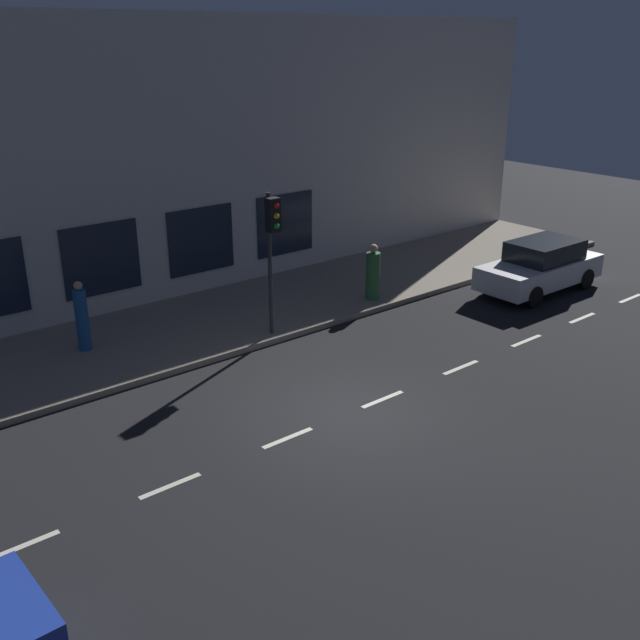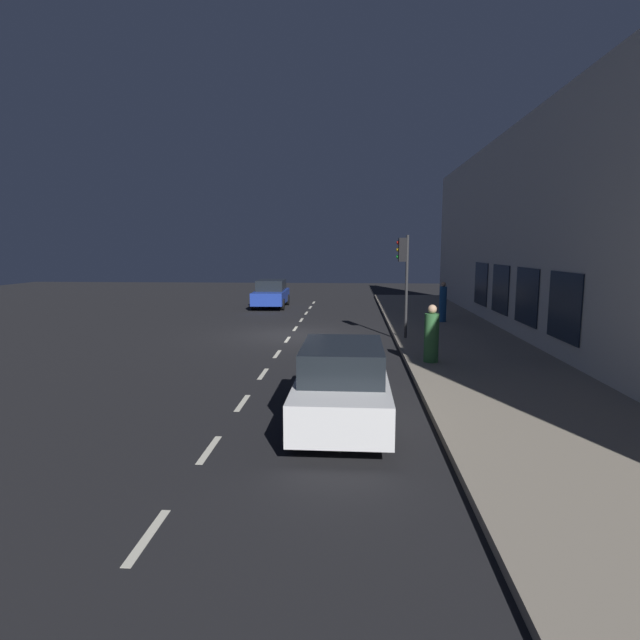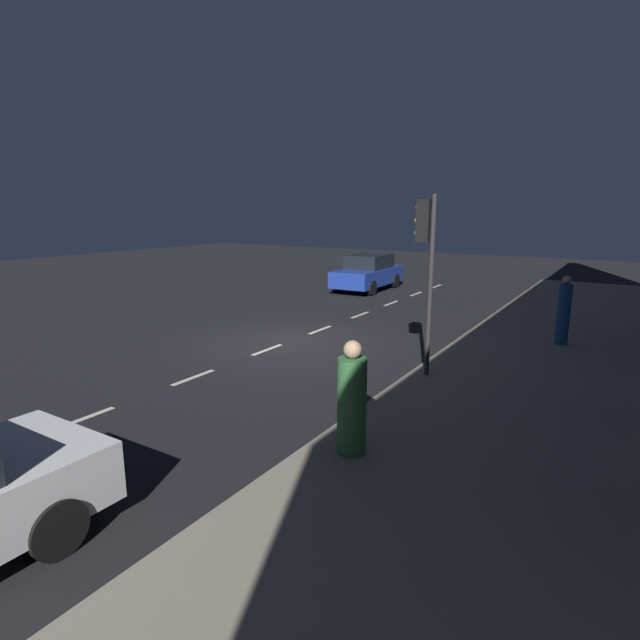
{
  "view_description": "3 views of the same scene",
  "coord_description": "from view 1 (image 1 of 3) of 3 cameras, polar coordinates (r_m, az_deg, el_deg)",
  "views": [
    {
      "loc": [
        -10.14,
        9.08,
        7.43
      ],
      "look_at": [
        2.56,
        -1.32,
        1.02
      ],
      "focal_mm": 40.93,
      "sensor_mm": 36.0,
      "label": 1
    },
    {
      "loc": [
        2.39,
        -19.39,
        3.39
      ],
      "look_at": [
        1.27,
        -1.67,
        0.85
      ],
      "focal_mm": 28.19,
      "sensor_mm": 36.0,
      "label": 2
    },
    {
      "loc": [
        7.86,
        -11.02,
        3.57
      ],
      "look_at": [
        1.57,
        -0.92,
        0.96
      ],
      "focal_mm": 28.48,
      "sensor_mm": 36.0,
      "label": 3
    }
  ],
  "objects": [
    {
      "name": "traffic_light",
      "position": [
        18.21,
        -3.76,
        6.9
      ],
      "size": [
        0.45,
        0.32,
        3.71
      ],
      "color": "#2D2D30",
      "rests_on": "sidewalk"
    },
    {
      "name": "pedestrian_1",
      "position": [
        18.78,
        -18.11,
        0.15
      ],
      "size": [
        0.45,
        0.45,
        1.78
      ],
      "rotation": [
        0.0,
        0.0,
        3.81
      ],
      "color": "#1E5189",
      "rests_on": "sidewalk"
    },
    {
      "name": "sidewalk",
      "position": [
        20.13,
        -9.61,
        -0.41
      ],
      "size": [
        4.5,
        32.0,
        0.15
      ],
      "color": "gray",
      "rests_on": "ground"
    },
    {
      "name": "lane_centre_line",
      "position": [
        16.11,
        4.92,
        -6.19
      ],
      "size": [
        0.12,
        27.2,
        0.01
      ],
      "color": "beige",
      "rests_on": "ground"
    },
    {
      "name": "parked_car_1",
      "position": [
        23.58,
        16.87,
        4.05
      ],
      "size": [
        1.84,
        4.34,
        1.58
      ],
      "rotation": [
        0.0,
        0.0,
        -0.01
      ],
      "color": "silver",
      "rests_on": "ground"
    },
    {
      "name": "pedestrian_0",
      "position": [
        21.5,
        4.16,
        3.61
      ],
      "size": [
        0.53,
        0.53,
        1.66
      ],
      "rotation": [
        0.0,
        0.0,
        0.34
      ],
      "color": "#336B38",
      "rests_on": "sidewalk"
    },
    {
      "name": "ground_plane",
      "position": [
        15.51,
        2.23,
        -7.31
      ],
      "size": [
        60.0,
        60.0,
        0.0
      ],
      "primitive_type": "plane",
      "color": "black"
    },
    {
      "name": "building_facade",
      "position": [
        21.28,
        -13.8,
        11.51
      ],
      "size": [
        0.65,
        32.0,
        8.06
      ],
      "color": "beige",
      "rests_on": "ground"
    }
  ]
}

